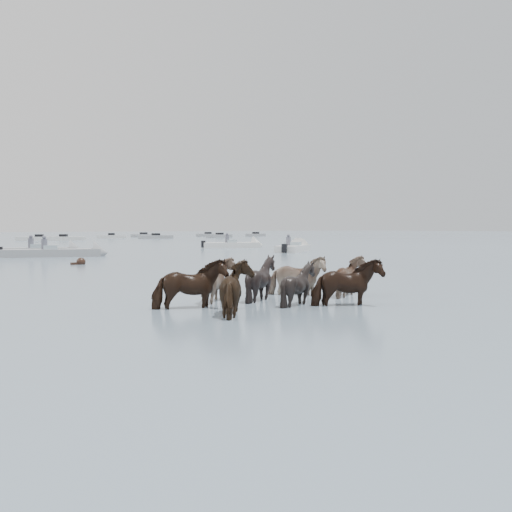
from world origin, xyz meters
TOP-DOWN VIEW (x-y plane):
  - ground at (0.00, 0.00)m, footprint 400.00×400.00m
  - pony_herd at (2.32, -0.02)m, footprint 6.43×3.66m
  - swimming_pony at (2.02, 16.63)m, footprint 0.72×0.44m
  - motorboat_b at (3.19, 24.56)m, footprint 6.55×3.32m
  - motorboat_c at (2.89, 27.47)m, footprint 5.63×2.99m
  - motorboat_d at (19.71, 22.90)m, footprint 4.84×4.34m
  - motorboat_e at (19.82, 31.37)m, footprint 5.62×3.14m

SIDE VIEW (x-z plane):
  - ground at x=0.00m, z-range 0.00..0.00m
  - swimming_pony at x=2.02m, z-range -0.12..0.32m
  - motorboat_b at x=3.19m, z-range -0.74..1.18m
  - motorboat_c at x=2.89m, z-range -0.73..1.19m
  - motorboat_e at x=19.82m, z-range -0.73..1.19m
  - motorboat_d at x=19.71m, z-range -0.73..1.19m
  - pony_herd at x=2.32m, z-range -0.29..1.12m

